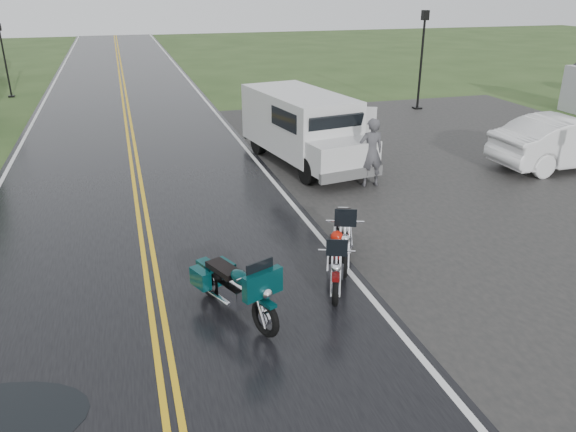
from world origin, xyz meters
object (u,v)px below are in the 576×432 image
object	(u,v)px
motorcycle_teal	(265,304)
van_white	(308,147)
motorcycle_red	(336,277)
person_at_van	(371,154)
lamp_post_far_right	(421,61)
lamp_post_far_left	(5,61)
sedan_white	(568,143)
motorcycle_silver	(345,248)

from	to	relation	value
motorcycle_teal	van_white	xyz separation A→B (m)	(3.05, 6.98, 0.47)
motorcycle_red	person_at_van	xyz separation A→B (m)	(3.27, 5.78, 0.36)
person_at_van	van_white	bearing A→B (deg)	-19.05
motorcycle_teal	lamp_post_far_right	xyz separation A→B (m)	(11.22, 15.52, 1.52)
motorcycle_teal	van_white	bearing A→B (deg)	43.14
person_at_van	lamp_post_far_right	size ratio (longest dim) A/B	0.45
motorcycle_teal	person_at_van	size ratio (longest dim) A/B	1.15
motorcycle_red	lamp_post_far_left	world-z (taller)	lamp_post_far_left
motorcycle_teal	van_white	distance (m)	7.64
motorcycle_red	sedan_white	distance (m)	11.40
motorcycle_red	motorcycle_silver	xyz separation A→B (m)	(0.52, 0.89, 0.08)
motorcycle_red	sedan_white	size ratio (longest dim) A/B	0.42
van_white	lamp_post_far_right	bearing A→B (deg)	36.45
motorcycle_silver	lamp_post_far_right	bearing A→B (deg)	77.53
van_white	sedan_white	world-z (taller)	van_white
motorcycle_silver	lamp_post_far_right	xyz separation A→B (m)	(9.27, 14.04, 1.50)
person_at_van	motorcycle_silver	bearing A→B (deg)	62.15
motorcycle_red	van_white	size ratio (longest dim) A/B	0.36
motorcycle_red	lamp_post_far_right	bearing A→B (deg)	78.45
motorcycle_red	lamp_post_far_left	distance (m)	25.08
lamp_post_far_right	sedan_white	bearing A→B (deg)	-89.39
motorcycle_red	motorcycle_teal	bearing A→B (deg)	-136.00
person_at_van	lamp_post_far_left	world-z (taller)	lamp_post_far_left
sedan_white	motorcycle_teal	bearing A→B (deg)	117.53
motorcycle_silver	lamp_post_far_right	size ratio (longest dim) A/B	0.53
motorcycle_silver	person_at_van	distance (m)	5.61
motorcycle_silver	lamp_post_far_right	distance (m)	16.89
lamp_post_far_left	sedan_white	bearing A→B (deg)	-44.01
lamp_post_far_right	motorcycle_red	bearing A→B (deg)	-123.26
motorcycle_silver	sedan_white	bearing A→B (deg)	48.02
motorcycle_red	motorcycle_silver	bearing A→B (deg)	81.49
motorcycle_teal	lamp_post_far_left	bearing A→B (deg)	83.29
lamp_post_far_left	lamp_post_far_right	xyz separation A→B (m)	(18.38, -8.60, 0.37)
motorcycle_teal	motorcycle_silver	xyz separation A→B (m)	(1.95, 1.48, 0.02)
sedan_white	lamp_post_far_left	world-z (taller)	lamp_post_far_left
motorcycle_red	person_at_van	world-z (taller)	person_at_van
sedan_white	lamp_post_far_right	distance (m)	9.36
lamp_post_far_left	lamp_post_far_right	size ratio (longest dim) A/B	0.83
motorcycle_red	lamp_post_far_left	bearing A→B (deg)	131.76
person_at_van	sedan_white	distance (m)	6.62
van_white	lamp_post_far_right	xyz separation A→B (m)	(8.17, 8.53, 1.05)
lamp_post_far_left	motorcycle_red	bearing A→B (deg)	-69.94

